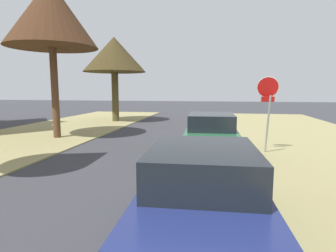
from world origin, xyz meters
name	(u,v)px	position (x,y,z in m)	size (l,w,h in m)	color
stop_sign_far	(268,98)	(4.25, 12.45, 2.14)	(0.82, 0.79, 2.90)	#9EA0A5
street_tree_left_mid_b	(51,15)	(-5.58, 14.05, 6.02)	(4.35, 4.35, 7.58)	#543623
street_tree_left_far	(114,55)	(-5.28, 21.51, 5.01)	(4.68, 4.68, 6.30)	#4B4123
parked_sedan_navy	(203,196)	(2.14, 5.87, 0.72)	(2.09, 4.47, 1.57)	navy
parked_sedan_green	(211,136)	(2.15, 11.75, 0.72)	(2.09, 4.47, 1.57)	#28663D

